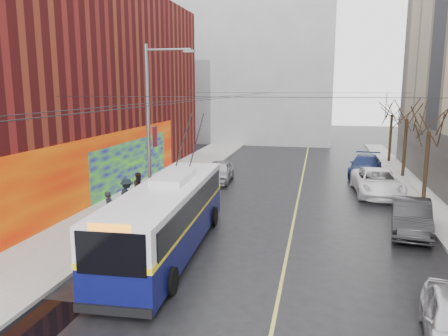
{
  "coord_description": "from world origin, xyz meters",
  "views": [
    {
      "loc": [
        2.57,
        -11.85,
        6.78
      ],
      "look_at": [
        -1.95,
        9.01,
        2.84
      ],
      "focal_mm": 35.0,
      "sensor_mm": 36.0,
      "label": 1
    }
  ],
  "objects_px": {
    "tree_far": "(393,106)",
    "pedestrian_b": "(140,188)",
    "parked_car_b": "(411,217)",
    "parked_car_c": "(377,182)",
    "tree_near": "(430,119)",
    "parked_car_d": "(365,166)",
    "pedestrian_c": "(127,196)",
    "streetlight_pole": "(151,125)",
    "pedestrian_a": "(110,209)",
    "tree_mid": "(408,108)",
    "trolleybus": "(168,216)",
    "following_car": "(219,171)"
  },
  "relations": [
    {
      "from": "trolleybus",
      "to": "pedestrian_b",
      "type": "height_order",
      "value": "trolleybus"
    },
    {
      "from": "tree_far",
      "to": "pedestrian_a",
      "type": "distance_m",
      "value": 28.48
    },
    {
      "from": "parked_car_c",
      "to": "pedestrian_b",
      "type": "relative_size",
      "value": 3.22
    },
    {
      "from": "tree_far",
      "to": "pedestrian_c",
      "type": "height_order",
      "value": "tree_far"
    },
    {
      "from": "parked_car_b",
      "to": "parked_car_c",
      "type": "height_order",
      "value": "parked_car_c"
    },
    {
      "from": "tree_near",
      "to": "tree_far",
      "type": "distance_m",
      "value": 14.0
    },
    {
      "from": "parked_car_b",
      "to": "following_car",
      "type": "relative_size",
      "value": 1.06
    },
    {
      "from": "tree_far",
      "to": "pedestrian_c",
      "type": "xyz_separation_m",
      "value": [
        -16.27,
        -20.88,
        -4.04
      ]
    },
    {
      "from": "tree_mid",
      "to": "parked_car_b",
      "type": "xyz_separation_m",
      "value": [
        -2.0,
        -13.66,
        -4.46
      ]
    },
    {
      "from": "streetlight_pole",
      "to": "parked_car_b",
      "type": "relative_size",
      "value": 1.87
    },
    {
      "from": "pedestrian_a",
      "to": "pedestrian_b",
      "type": "bearing_deg",
      "value": 3.03
    },
    {
      "from": "streetlight_pole",
      "to": "parked_car_c",
      "type": "xyz_separation_m",
      "value": [
        12.5,
        6.87,
        -4.02
      ]
    },
    {
      "from": "pedestrian_b",
      "to": "parked_car_c",
      "type": "bearing_deg",
      "value": -29.22
    },
    {
      "from": "streetlight_pole",
      "to": "trolleybus",
      "type": "xyz_separation_m",
      "value": [
        2.72,
        -5.29,
        -3.33
      ]
    },
    {
      "from": "tree_mid",
      "to": "pedestrian_c",
      "type": "height_order",
      "value": "tree_mid"
    },
    {
      "from": "tree_far",
      "to": "pedestrian_b",
      "type": "relative_size",
      "value": 3.56
    },
    {
      "from": "tree_mid",
      "to": "pedestrian_a",
      "type": "xyz_separation_m",
      "value": [
        -16.18,
        -16.07,
        -4.25
      ]
    },
    {
      "from": "pedestrian_c",
      "to": "tree_far",
      "type": "bearing_deg",
      "value": -87.43
    },
    {
      "from": "tree_far",
      "to": "parked_car_d",
      "type": "bearing_deg",
      "value": -111.77
    },
    {
      "from": "following_car",
      "to": "pedestrian_a",
      "type": "bearing_deg",
      "value": -106.34
    },
    {
      "from": "tree_far",
      "to": "pedestrian_a",
      "type": "xyz_separation_m",
      "value": [
        -16.18,
        -23.07,
        -4.14
      ]
    },
    {
      "from": "tree_mid",
      "to": "trolleybus",
      "type": "bearing_deg",
      "value": -124.16
    },
    {
      "from": "tree_near",
      "to": "parked_car_b",
      "type": "distance_m",
      "value": 8.12
    },
    {
      "from": "tree_mid",
      "to": "pedestrian_b",
      "type": "height_order",
      "value": "tree_mid"
    },
    {
      "from": "parked_car_c",
      "to": "parked_car_d",
      "type": "height_order",
      "value": "parked_car_c"
    },
    {
      "from": "parked_car_c",
      "to": "tree_far",
      "type": "bearing_deg",
      "value": 75.71
    },
    {
      "from": "tree_far",
      "to": "trolleybus",
      "type": "bearing_deg",
      "value": -116.14
    },
    {
      "from": "parked_car_d",
      "to": "pedestrian_b",
      "type": "xyz_separation_m",
      "value": [
        -13.62,
        -12.1,
        0.27
      ]
    },
    {
      "from": "parked_car_b",
      "to": "pedestrian_a",
      "type": "height_order",
      "value": "pedestrian_a"
    },
    {
      "from": "parked_car_b",
      "to": "parked_car_d",
      "type": "distance_m",
      "value": 13.8
    },
    {
      "from": "streetlight_pole",
      "to": "parked_car_b",
      "type": "xyz_separation_m",
      "value": [
        13.14,
        -0.66,
        -4.06
      ]
    },
    {
      "from": "parked_car_b",
      "to": "streetlight_pole",
      "type": "bearing_deg",
      "value": -174.71
    },
    {
      "from": "streetlight_pole",
      "to": "pedestrian_a",
      "type": "relative_size",
      "value": 5.26
    },
    {
      "from": "parked_car_c",
      "to": "pedestrian_c",
      "type": "bearing_deg",
      "value": -153.3
    },
    {
      "from": "trolleybus",
      "to": "parked_car_b",
      "type": "xyz_separation_m",
      "value": [
        10.42,
        4.63,
        -0.73
      ]
    },
    {
      "from": "tree_near",
      "to": "parked_car_c",
      "type": "distance_m",
      "value": 4.99
    },
    {
      "from": "pedestrian_a",
      "to": "tree_mid",
      "type": "bearing_deg",
      "value": -44.77
    },
    {
      "from": "following_car",
      "to": "pedestrian_c",
      "type": "distance_m",
      "value": 9.86
    },
    {
      "from": "tree_far",
      "to": "following_car",
      "type": "xyz_separation_m",
      "value": [
        -13.39,
        -11.45,
        -4.37
      ]
    },
    {
      "from": "tree_mid",
      "to": "pedestrian_b",
      "type": "relative_size",
      "value": 3.62
    },
    {
      "from": "tree_near",
      "to": "parked_car_d",
      "type": "bearing_deg",
      "value": 111.13
    },
    {
      "from": "parked_car_b",
      "to": "parked_car_d",
      "type": "xyz_separation_m",
      "value": [
        -0.75,
        13.78,
        0.02
      ]
    },
    {
      "from": "tree_far",
      "to": "parked_car_d",
      "type": "distance_m",
      "value": 8.59
    },
    {
      "from": "parked_car_b",
      "to": "trolleybus",
      "type": "bearing_deg",
      "value": -147.85
    },
    {
      "from": "parked_car_d",
      "to": "tree_near",
      "type": "bearing_deg",
      "value": -59.44
    },
    {
      "from": "trolleybus",
      "to": "pedestrian_b",
      "type": "distance_m",
      "value": 7.46
    },
    {
      "from": "trolleybus",
      "to": "parked_car_c",
      "type": "relative_size",
      "value": 1.96
    },
    {
      "from": "streetlight_pole",
      "to": "pedestrian_a",
      "type": "distance_m",
      "value": 5.03
    },
    {
      "from": "streetlight_pole",
      "to": "tree_far",
      "type": "height_order",
      "value": "streetlight_pole"
    },
    {
      "from": "streetlight_pole",
      "to": "tree_near",
      "type": "bearing_deg",
      "value": 21.62
    }
  ]
}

